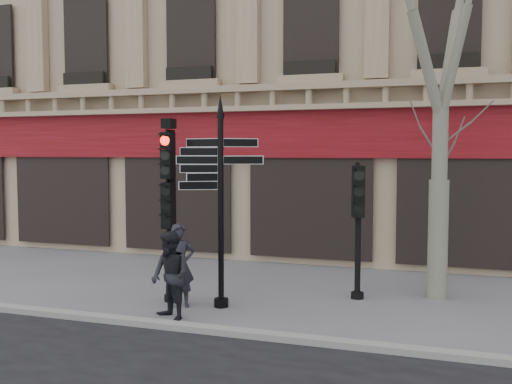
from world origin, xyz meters
TOP-DOWN VIEW (x-y plane):
  - ground at (0.00, 0.00)m, footprint 80.00×80.00m
  - kerb at (0.00, -1.40)m, footprint 80.00×0.25m
  - building at (0.00, 12.48)m, footprint 28.00×15.52m
  - fingerpost at (-0.75, 0.22)m, footprint 2.15×2.15m
  - traffic_signal_main at (-1.91, 0.30)m, footprint 0.44×0.33m
  - traffic_signal_secondary at (1.76, 1.74)m, footprint 0.54×0.45m
  - pedestrian_a at (-1.54, -0.03)m, footprint 0.73×0.65m
  - pedestrian_b at (-1.32, -0.89)m, footprint 1.01×0.96m

SIDE VIEW (x-z plane):
  - ground at x=0.00m, z-range 0.00..0.00m
  - kerb at x=0.00m, z-range 0.00..0.12m
  - pedestrian_b at x=-1.32m, z-range 0.00..1.65m
  - pedestrian_a at x=-1.54m, z-range 0.00..1.68m
  - traffic_signal_secondary at x=1.76m, z-range 0.56..3.38m
  - traffic_signal_main at x=-1.91m, z-range 0.50..4.29m
  - fingerpost at x=-0.75m, z-range 0.73..4.98m
  - building at x=0.00m, z-range -0.01..17.99m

